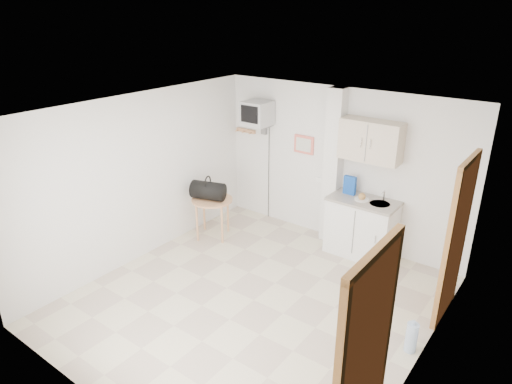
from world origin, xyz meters
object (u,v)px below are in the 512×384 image
Objects in this scene: crt_television at (257,114)px; water_bottle at (411,337)px; duffel_bag at (208,190)px; round_table at (212,204)px.

crt_television is 5.34× the size of water_bottle.
duffel_bag is 1.51× the size of water_bottle.
crt_television is at bearing 78.36° from round_table.
duffel_bag reaches higher than water_bottle.
water_bottle is (3.63, -0.75, -0.41)m from round_table.
duffel_bag is (-0.04, -0.04, 0.23)m from round_table.
round_table is 1.12× the size of duffel_bag.
crt_television reaches higher than duffel_bag.
round_table is at bearing -101.64° from crt_television.
duffel_bag is at bearing 169.05° from water_bottle.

